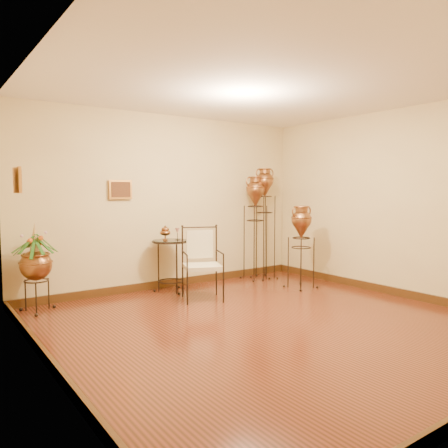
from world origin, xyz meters
TOP-DOWN VIEW (x-y plane):
  - ground at (0.00, 0.00)m, footprint 5.00×5.00m
  - room_shell at (-0.01, 0.01)m, footprint 5.02×5.02m
  - amphora_tall at (1.70, 2.10)m, footprint 0.45×0.45m
  - amphora_mid at (1.53, 2.15)m, footprint 0.47×0.47m
  - amphora_short at (1.69, 1.17)m, footprint 0.54×0.54m
  - planter_urn at (-2.15, 2.15)m, footprint 0.82×0.82m
  - armchair at (-0.04, 1.43)m, footprint 0.76×0.74m
  - side_table at (-0.17, 2.15)m, footprint 0.66×0.66m

SIDE VIEW (x-z plane):
  - ground at x=0.00m, z-range 0.00..0.00m
  - side_table at x=-0.17m, z-range -0.09..0.94m
  - armchair at x=-0.04m, z-range 0.00..1.06m
  - planter_urn at x=-2.15m, z-range 0.07..1.26m
  - amphora_short at x=1.69m, z-range 0.00..1.36m
  - amphora_mid at x=1.53m, z-range 0.01..1.87m
  - amphora_tall at x=1.70m, z-range 0.02..2.02m
  - room_shell at x=-0.01m, z-range 0.33..3.14m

